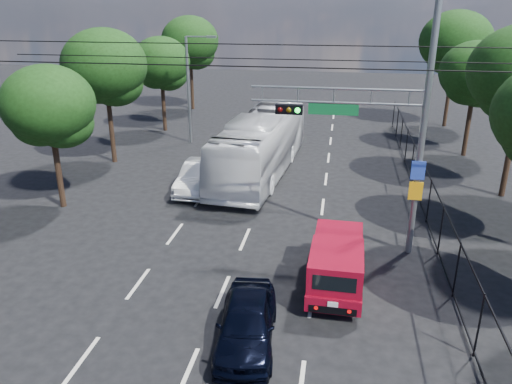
% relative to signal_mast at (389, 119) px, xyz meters
% --- Properties ---
extents(ground, '(120.00, 120.00, 0.00)m').
position_rel_signal_mast_xyz_m(ground, '(-5.28, -7.99, -5.24)').
color(ground, black).
rests_on(ground, ground).
extents(lane_markings, '(6.12, 38.00, 0.01)m').
position_rel_signal_mast_xyz_m(lane_markings, '(-5.28, 6.01, -5.24)').
color(lane_markings, beige).
rests_on(lane_markings, ground).
extents(signal_mast, '(6.43, 0.39, 9.50)m').
position_rel_signal_mast_xyz_m(signal_mast, '(0.00, 0.00, 0.00)').
color(signal_mast, slate).
rests_on(signal_mast, ground).
extents(streetlight_left, '(2.09, 0.22, 7.08)m').
position_rel_signal_mast_xyz_m(streetlight_left, '(-11.62, 14.01, -1.30)').
color(streetlight_left, slate).
rests_on(streetlight_left, ground).
extents(utility_wires, '(22.00, 5.04, 0.74)m').
position_rel_signal_mast_xyz_m(utility_wires, '(-5.28, 0.84, 1.99)').
color(utility_wires, black).
rests_on(utility_wires, ground).
extents(fence_right, '(0.06, 34.03, 2.00)m').
position_rel_signal_mast_xyz_m(fence_right, '(2.32, 4.18, -4.21)').
color(fence_right, black).
rests_on(fence_right, ground).
extents(tree_right_d, '(4.32, 4.32, 7.02)m').
position_rel_signal_mast_xyz_m(tree_right_d, '(6.13, 14.03, -0.39)').
color(tree_right_d, black).
rests_on(tree_right_d, ground).
extents(tree_right_e, '(5.28, 5.28, 8.58)m').
position_rel_signal_mast_xyz_m(tree_right_e, '(6.33, 22.03, 0.69)').
color(tree_right_e, black).
rests_on(tree_right_e, ground).
extents(tree_left_b, '(4.08, 4.08, 6.63)m').
position_rel_signal_mast_xyz_m(tree_left_b, '(-14.47, 2.03, -0.66)').
color(tree_left_b, black).
rests_on(tree_left_b, ground).
extents(tree_left_c, '(4.80, 4.80, 7.80)m').
position_rel_signal_mast_xyz_m(tree_left_c, '(-15.07, 9.03, 0.15)').
color(tree_left_c, black).
rests_on(tree_left_c, ground).
extents(tree_left_d, '(4.20, 4.20, 6.83)m').
position_rel_signal_mast_xyz_m(tree_left_d, '(-14.67, 17.03, -0.52)').
color(tree_left_d, black).
rests_on(tree_left_d, ground).
extents(tree_left_e, '(4.92, 4.92, 7.99)m').
position_rel_signal_mast_xyz_m(tree_left_e, '(-14.87, 25.03, 0.29)').
color(tree_left_e, black).
rests_on(tree_left_e, ground).
extents(red_pickup, '(1.86, 4.77, 1.76)m').
position_rel_signal_mast_xyz_m(red_pickup, '(-1.54, -2.97, -4.31)').
color(red_pickup, black).
rests_on(red_pickup, ground).
extents(navy_hatchback, '(1.97, 4.13, 1.36)m').
position_rel_signal_mast_xyz_m(navy_hatchback, '(-3.98, -6.47, -4.56)').
color(navy_hatchback, black).
rests_on(navy_hatchback, ground).
extents(white_bus, '(3.82, 12.26, 3.36)m').
position_rel_signal_mast_xyz_m(white_bus, '(-5.98, 8.40, -3.56)').
color(white_bus, white).
rests_on(white_bus, ground).
extents(white_van, '(1.61, 4.52, 1.49)m').
position_rel_signal_mast_xyz_m(white_van, '(-8.65, 5.21, -4.50)').
color(white_van, silver).
rests_on(white_van, ground).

